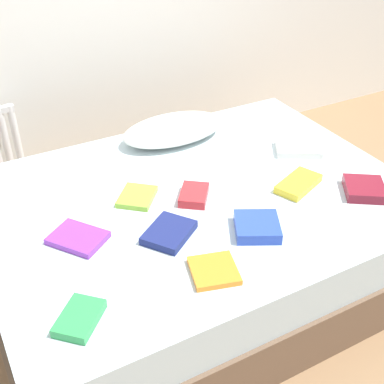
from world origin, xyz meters
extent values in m
plane|color=#93704C|center=(0.00, 0.00, 0.00)|extent=(8.00, 8.00, 0.00)
cube|color=brown|center=(0.00, 0.00, 0.14)|extent=(2.00, 1.50, 0.28)
cube|color=silver|center=(0.00, 0.00, 0.39)|extent=(1.96, 1.46, 0.22)
cylinder|color=white|center=(-0.65, 1.20, 0.36)|extent=(0.04, 0.04, 0.49)
cylinder|color=white|center=(-0.59, 1.20, 0.36)|extent=(0.04, 0.04, 0.49)
ellipsoid|color=white|center=(0.15, 0.54, 0.56)|extent=(0.58, 0.32, 0.12)
cube|color=red|center=(-0.03, -0.03, 0.52)|extent=(0.20, 0.21, 0.04)
cube|color=yellow|center=(0.45, -0.18, 0.52)|extent=(0.27, 0.21, 0.04)
cube|color=#2847B7|center=(0.08, -0.37, 0.53)|extent=(0.25, 0.25, 0.05)
cube|color=purple|center=(-0.60, -0.07, 0.51)|extent=(0.26, 0.27, 0.03)
cube|color=orange|center=(-0.21, -0.50, 0.51)|extent=(0.22, 0.22, 0.02)
cube|color=white|center=(0.67, 0.09, 0.52)|extent=(0.29, 0.27, 0.04)
cube|color=#8CC638|center=(-0.26, 0.09, 0.51)|extent=(0.23, 0.24, 0.03)
cube|color=green|center=(-0.73, -0.49, 0.52)|extent=(0.22, 0.22, 0.04)
cube|color=navy|center=(-0.26, -0.22, 0.52)|extent=(0.27, 0.26, 0.03)
cube|color=maroon|center=(0.69, -0.37, 0.52)|extent=(0.25, 0.26, 0.05)
camera|label=1|loc=(-0.97, -1.72, 1.84)|focal=47.69mm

